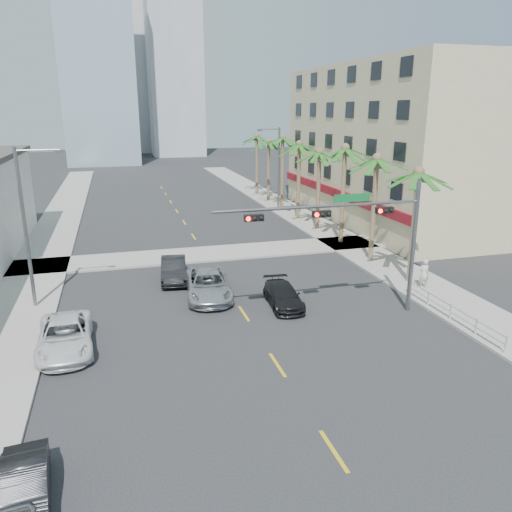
{
  "coord_description": "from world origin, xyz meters",
  "views": [
    {
      "loc": [
        -6.26,
        -14.78,
        10.87
      ],
      "look_at": [
        0.49,
        9.25,
        3.5
      ],
      "focal_mm": 35.0,
      "sensor_mm": 36.0,
      "label": 1
    }
  ],
  "objects_px": {
    "traffic_signal_mast": "(361,226)",
    "car_parked_far": "(65,336)",
    "pedestrian": "(424,274)",
    "car_lane_left": "(174,269)",
    "car_lane_right": "(283,295)",
    "car_lane_center": "(208,285)",
    "car_parked_mid": "(25,488)"
  },
  "relations": [
    {
      "from": "car_parked_far",
      "to": "pedestrian",
      "type": "xyz_separation_m",
      "value": [
        20.78,
        2.61,
        0.35
      ]
    },
    {
      "from": "car_lane_left",
      "to": "pedestrian",
      "type": "distance_m",
      "value": 15.95
    },
    {
      "from": "car_parked_far",
      "to": "car_lane_right",
      "type": "height_order",
      "value": "car_parked_far"
    },
    {
      "from": "car_lane_right",
      "to": "car_parked_far",
      "type": "bearing_deg",
      "value": -163.31
    },
    {
      "from": "traffic_signal_mast",
      "to": "car_parked_far",
      "type": "relative_size",
      "value": 2.12
    },
    {
      "from": "traffic_signal_mast",
      "to": "car_parked_mid",
      "type": "relative_size",
      "value": 3.01
    },
    {
      "from": "traffic_signal_mast",
      "to": "car_lane_left",
      "type": "distance_m",
      "value": 13.16
    },
    {
      "from": "car_lane_right",
      "to": "car_lane_left",
      "type": "bearing_deg",
      "value": 136.17
    },
    {
      "from": "traffic_signal_mast",
      "to": "pedestrian",
      "type": "bearing_deg",
      "value": 24.23
    },
    {
      "from": "car_parked_far",
      "to": "car_parked_mid",
      "type": "bearing_deg",
      "value": -94.29
    },
    {
      "from": "car_parked_far",
      "to": "car_lane_left",
      "type": "distance_m",
      "value": 10.59
    },
    {
      "from": "car_lane_left",
      "to": "car_lane_right",
      "type": "distance_m",
      "value": 8.28
    },
    {
      "from": "car_parked_mid",
      "to": "car_lane_right",
      "type": "relative_size",
      "value": 0.87
    },
    {
      "from": "traffic_signal_mast",
      "to": "car_lane_left",
      "type": "height_order",
      "value": "traffic_signal_mast"
    },
    {
      "from": "traffic_signal_mast",
      "to": "car_lane_left",
      "type": "xyz_separation_m",
      "value": [
        -8.83,
        8.75,
        -4.32
      ]
    },
    {
      "from": "car_lane_right",
      "to": "pedestrian",
      "type": "bearing_deg",
      "value": 4.88
    },
    {
      "from": "car_parked_mid",
      "to": "car_lane_center",
      "type": "bearing_deg",
      "value": 55.49
    },
    {
      "from": "traffic_signal_mast",
      "to": "car_parked_far",
      "type": "height_order",
      "value": "traffic_signal_mast"
    },
    {
      "from": "car_lane_left",
      "to": "pedestrian",
      "type": "relative_size",
      "value": 2.43
    },
    {
      "from": "traffic_signal_mast",
      "to": "car_lane_center",
      "type": "distance_m",
      "value": 9.8
    },
    {
      "from": "car_parked_far",
      "to": "pedestrian",
      "type": "relative_size",
      "value": 2.81
    },
    {
      "from": "car_parked_far",
      "to": "car_lane_center",
      "type": "height_order",
      "value": "car_lane_center"
    },
    {
      "from": "car_lane_center",
      "to": "pedestrian",
      "type": "height_order",
      "value": "pedestrian"
    },
    {
      "from": "car_parked_mid",
      "to": "car_parked_far",
      "type": "bearing_deg",
      "value": 81.89
    },
    {
      "from": "pedestrian",
      "to": "car_lane_right",
      "type": "bearing_deg",
      "value": 1.93
    },
    {
      "from": "car_lane_center",
      "to": "car_parked_far",
      "type": "bearing_deg",
      "value": -141.25
    },
    {
      "from": "car_lane_left",
      "to": "car_lane_right",
      "type": "height_order",
      "value": "car_lane_left"
    },
    {
      "from": "car_parked_far",
      "to": "car_lane_right",
      "type": "distance_m",
      "value": 11.83
    },
    {
      "from": "traffic_signal_mast",
      "to": "car_parked_far",
      "type": "xyz_separation_m",
      "value": [
        -14.87,
        0.05,
        -4.33
      ]
    },
    {
      "from": "car_lane_center",
      "to": "car_lane_right",
      "type": "height_order",
      "value": "car_lane_center"
    },
    {
      "from": "traffic_signal_mast",
      "to": "car_lane_center",
      "type": "relative_size",
      "value": 1.99
    },
    {
      "from": "car_lane_left",
      "to": "car_lane_center",
      "type": "distance_m",
      "value": 4.01
    }
  ]
}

